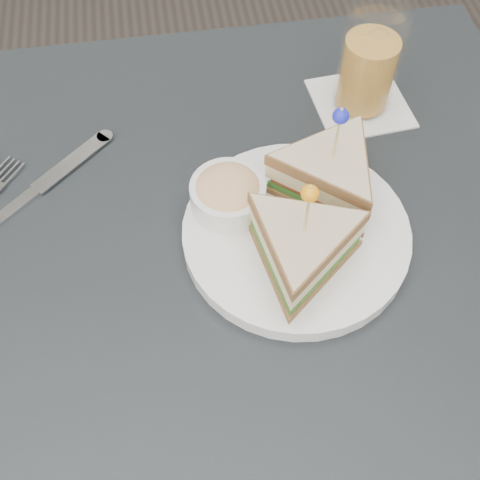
# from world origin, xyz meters

# --- Properties ---
(ground_plane) EXTENTS (3.50, 3.50, 0.00)m
(ground_plane) POSITION_xyz_m (0.00, 0.00, 0.00)
(ground_plane) COLOR #3F3833
(table) EXTENTS (0.80, 0.80, 0.75)m
(table) POSITION_xyz_m (0.00, 0.00, 0.67)
(table) COLOR black
(table) RESTS_ON ground
(plate_meal) EXTENTS (0.28, 0.28, 0.14)m
(plate_meal) POSITION_xyz_m (0.08, 0.04, 0.79)
(plate_meal) COLOR white
(plate_meal) RESTS_ON table
(cutlery_knife) EXTENTS (0.16, 0.14, 0.01)m
(cutlery_knife) POSITION_xyz_m (-0.20, 0.15, 0.75)
(cutlery_knife) COLOR silver
(cutlery_knife) RESTS_ON table
(drink_set) EXTENTS (0.12, 0.12, 0.14)m
(drink_set) POSITION_xyz_m (0.20, 0.22, 0.81)
(drink_set) COLOR white
(drink_set) RESTS_ON table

